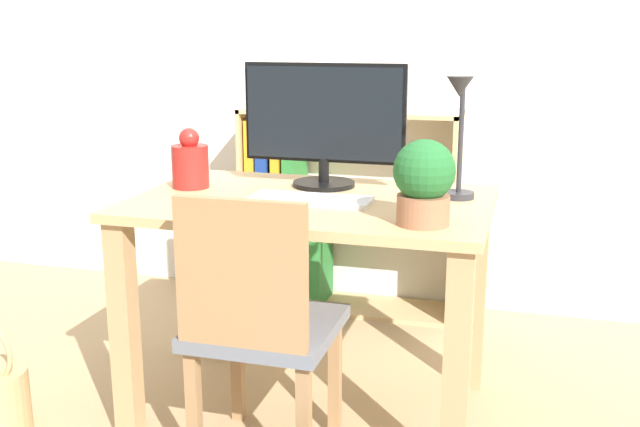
# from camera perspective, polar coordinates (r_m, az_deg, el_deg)

# --- Properties ---
(ground_plane) EXTENTS (10.00, 10.00, 0.00)m
(ground_plane) POSITION_cam_1_polar(r_m,az_deg,el_deg) (2.61, -0.63, -14.52)
(ground_plane) COLOR tan
(wall_back) EXTENTS (8.00, 0.05, 2.60)m
(wall_back) POSITION_cam_1_polar(r_m,az_deg,el_deg) (3.39, 4.95, 14.84)
(wall_back) COLOR silver
(wall_back) RESTS_ON ground_plane
(desk) EXTENTS (1.11, 0.74, 0.72)m
(desk) POSITION_cam_1_polar(r_m,az_deg,el_deg) (2.39, -0.66, -2.20)
(desk) COLOR tan
(desk) RESTS_ON ground_plane
(monitor) EXTENTS (0.55, 0.21, 0.41)m
(monitor) POSITION_cam_1_polar(r_m,az_deg,el_deg) (2.50, 0.31, 7.18)
(monitor) COLOR black
(monitor) RESTS_ON desk
(keyboard) EXTENTS (0.37, 0.14, 0.02)m
(keyboard) POSITION_cam_1_polar(r_m,az_deg,el_deg) (2.30, -0.73, 1.07)
(keyboard) COLOR silver
(keyboard) RESTS_ON desk
(vase) EXTENTS (0.12, 0.12, 0.20)m
(vase) POSITION_cam_1_polar(r_m,az_deg,el_deg) (2.54, -9.87, 3.81)
(vase) COLOR #B2231E
(vase) RESTS_ON desk
(desk_lamp) EXTENTS (0.10, 0.19, 0.38)m
(desk_lamp) POSITION_cam_1_polar(r_m,az_deg,el_deg) (2.30, 10.59, 6.57)
(desk_lamp) COLOR #2D2D33
(desk_lamp) RESTS_ON desk
(potted_plant) EXTENTS (0.17, 0.17, 0.23)m
(potted_plant) POSITION_cam_1_polar(r_m,az_deg,el_deg) (2.03, 7.93, 2.48)
(potted_plant) COLOR #9E6647
(potted_plant) RESTS_ON desk
(chair) EXTENTS (0.40, 0.40, 0.82)m
(chair) POSITION_cam_1_polar(r_m,az_deg,el_deg) (2.12, -4.69, -8.20)
(chair) COLOR slate
(chair) RESTS_ON ground_plane
(bookshelf) EXTENTS (0.95, 0.28, 0.90)m
(bookshelf) POSITION_cam_1_polar(r_m,az_deg,el_deg) (3.40, -0.85, -0.69)
(bookshelf) COLOR tan
(bookshelf) RESTS_ON ground_plane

